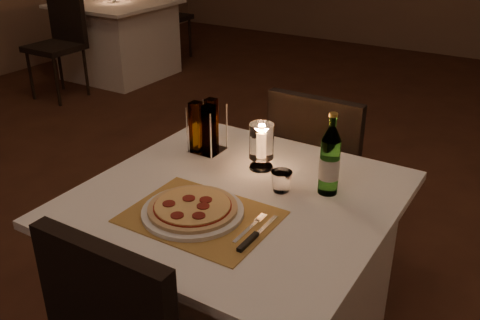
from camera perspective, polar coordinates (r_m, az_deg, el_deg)
The scene contains 15 objects.
floor at distance 2.43m, azimuth 0.58°, elevation -16.32°, with size 8.00×10.00×0.02m, color #452316.
main_table at distance 1.99m, azimuth -0.31°, elevation -12.89°, with size 1.00×1.00×0.74m.
chair_far at distance 2.44m, azimuth 8.55°, elevation -0.52°, with size 0.42×0.42×0.90m.
placemat at distance 1.67m, azimuth -4.21°, elevation -6.05°, with size 0.45×0.34×0.00m, color #B3863E.
plate at distance 1.68m, azimuth -5.05°, elevation -5.50°, with size 0.32×0.32×0.01m, color white.
pizza at distance 1.67m, azimuth -5.08°, elevation -5.03°, with size 0.28×0.28×0.02m.
fork at distance 1.61m, azimuth 1.31°, elevation -7.03°, with size 0.02×0.18×0.00m.
knife at distance 1.55m, azimuth 1.29°, elevation -8.33°, with size 0.02×0.22×0.01m.
tumbler at distance 1.80m, azimuth 4.44°, elevation -2.29°, with size 0.07×0.07×0.07m, color white, non-canonical shape.
water_bottle at distance 1.77m, azimuth 9.54°, elevation -0.17°, with size 0.07×0.07×0.28m.
hurricane_candle at distance 1.92m, azimuth 2.30°, elevation 1.85°, with size 0.09×0.09×0.17m.
cruet_caddy at distance 2.05m, azimuth -3.68°, elevation 3.34°, with size 0.12×0.12×0.21m.
neighbor_table_left at distance 5.65m, azimuth -12.83°, elevation 12.43°, with size 1.00×1.00×0.74m.
neighbor_chair_la at distance 5.14m, azimuth -18.59°, elevation 12.47°, with size 0.42×0.42×0.90m.
neighbor_chair_lb at distance 6.14m, azimuth -8.28°, elevation 15.49°, with size 0.42×0.42×0.90m.
Camera 1 is at (0.92, -1.55, 1.62)m, focal length 40.00 mm.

